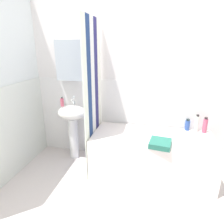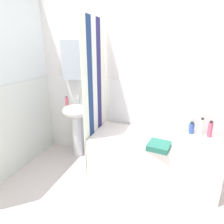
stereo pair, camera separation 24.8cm
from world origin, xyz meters
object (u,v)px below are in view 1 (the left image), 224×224
(body_wash_bottle, at_px, (205,125))
(shampoo_bottle, at_px, (197,124))
(lotion_bottle, at_px, (187,125))
(towel_folded, at_px, (160,143))
(bathtub, at_px, (151,155))
(soap_dispenser, at_px, (62,102))
(sink, at_px, (72,120))

(body_wash_bottle, distance_m, shampoo_bottle, 0.11)
(lotion_bottle, distance_m, towel_folded, 0.66)
(bathtub, bearing_deg, body_wash_bottle, 21.19)
(body_wash_bottle, xyz_separation_m, lotion_bottle, (-0.22, 0.04, -0.03))
(shampoo_bottle, bearing_deg, lotion_bottle, 167.03)
(body_wash_bottle, distance_m, lotion_bottle, 0.22)
(body_wash_bottle, bearing_deg, bathtub, -158.81)
(soap_dispenser, bearing_deg, body_wash_bottle, 3.70)
(soap_dispenser, bearing_deg, towel_folded, -15.34)
(soap_dispenser, bearing_deg, bathtub, -5.87)
(towel_folded, bearing_deg, soap_dispenser, 164.66)
(bathtub, xyz_separation_m, shampoo_bottle, (0.57, 0.28, 0.39))
(bathtub, distance_m, lotion_bottle, 0.65)
(sink, distance_m, lotion_bottle, 1.64)
(sink, height_order, lotion_bottle, sink)
(body_wash_bottle, xyz_separation_m, shampoo_bottle, (-0.10, 0.01, 0.01))
(body_wash_bottle, bearing_deg, soap_dispenser, -176.30)
(lotion_bottle, bearing_deg, sink, -175.23)
(sink, bearing_deg, bathtub, -7.94)
(soap_dispenser, xyz_separation_m, shampoo_bottle, (1.87, 0.14, -0.22))
(sink, xyz_separation_m, body_wash_bottle, (1.85, 0.10, 0.05))
(bathtub, height_order, shampoo_bottle, shampoo_bottle)
(soap_dispenser, height_order, towel_folded, soap_dispenser)
(bathtub, xyz_separation_m, lotion_bottle, (0.46, 0.30, 0.35))
(lotion_bottle, bearing_deg, towel_folded, -123.50)
(lotion_bottle, height_order, towel_folded, lotion_bottle)
(soap_dispenser, distance_m, towel_folded, 1.48)
(soap_dispenser, bearing_deg, sink, 13.41)
(shampoo_bottle, relative_size, towel_folded, 0.96)
(soap_dispenser, xyz_separation_m, towel_folded, (1.40, -0.38, -0.31))
(towel_folded, bearing_deg, bathtub, 110.79)
(towel_folded, bearing_deg, lotion_bottle, 56.50)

